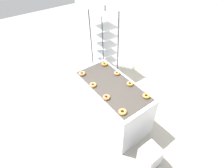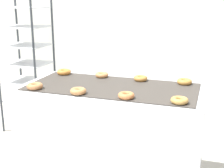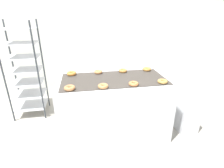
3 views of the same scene
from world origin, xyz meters
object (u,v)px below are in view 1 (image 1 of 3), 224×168
object	(u,v)px
donut_far_midright	(130,84)
fryer_machine	(112,102)
glaze_bin	(150,157)
baking_rack_cart	(105,44)
donut_near_right	(123,112)
donut_far_midleft	(117,73)
donut_near_midleft	(93,85)
donut_near_midright	(106,97)
donut_far_right	(146,96)
donut_near_left	(82,73)
donut_far_left	(105,64)

from	to	relation	value
donut_far_midright	fryer_machine	bearing A→B (deg)	-125.79
glaze_bin	baking_rack_cart	bearing A→B (deg)	159.56
donut_near_right	donut_far_midleft	size ratio (longest dim) A/B	1.06
baking_rack_cart	donut_near_midleft	bearing A→B (deg)	-42.92
glaze_bin	donut_near_midleft	world-z (taller)	donut_near_midleft
glaze_bin	donut_near_right	size ratio (longest dim) A/B	3.18
fryer_machine	glaze_bin	distance (m)	1.14
donut_near_midright	fryer_machine	bearing A→B (deg)	126.73
donut_far_midleft	donut_near_right	bearing A→B (deg)	-33.87
donut_near_midright	donut_far_midleft	world-z (taller)	same
donut_far_midleft	donut_far_midright	xyz separation A→B (m)	(0.37, -0.01, 0.00)
glaze_bin	donut_near_right	bearing A→B (deg)	-164.81
glaze_bin	donut_near_right	xyz separation A→B (m)	(-0.53, -0.14, 0.70)
donut_near_midright	glaze_bin	bearing A→B (deg)	9.68
donut_far_right	glaze_bin	bearing A→B (deg)	-33.49
donut_far_right	donut_near_midright	bearing A→B (deg)	-124.95
donut_near_midleft	donut_near_right	distance (m)	0.76
donut_near_left	donut_far_right	size ratio (longest dim) A/B	1.04
donut_near_midright	donut_far_midleft	size ratio (longest dim) A/B	1.03
donut_far_midleft	donut_far_right	world-z (taller)	donut_far_right
glaze_bin	donut_far_right	world-z (taller)	donut_far_right
donut_far_midright	baking_rack_cart	bearing A→B (deg)	159.91
donut_near_midright	donut_far_right	size ratio (longest dim) A/B	0.97
donut_far_left	donut_far_midleft	world-z (taller)	donut_far_left
donut_near_left	donut_near_right	size ratio (longest dim) A/B	1.04
fryer_machine	donut_far_midright	world-z (taller)	donut_far_midright
glaze_bin	donut_far_right	size ratio (longest dim) A/B	3.17
donut_far_left	donut_far_midright	bearing A→B (deg)	0.14
donut_near_right	baking_rack_cart	bearing A→B (deg)	151.10
baking_rack_cart	glaze_bin	world-z (taller)	baking_rack_cart
donut_near_left	donut_far_midleft	world-z (taller)	donut_near_left
donut_near_left	donut_far_left	size ratio (longest dim) A/B	0.98
fryer_machine	glaze_bin	world-z (taller)	fryer_machine
donut_near_midleft	donut_near_midright	distance (m)	0.38
glaze_bin	donut_far_left	size ratio (longest dim) A/B	3.02
fryer_machine	donut_far_midright	bearing A→B (deg)	54.21
fryer_machine	donut_near_left	xyz separation A→B (m)	(-0.57, -0.26, 0.46)
donut_near_midright	donut_near_right	size ratio (longest dim) A/B	0.97
fryer_machine	donut_far_midleft	size ratio (longest dim) A/B	12.80
donut_near_midleft	donut_far_midleft	distance (m)	0.53
donut_near_midright	donut_far_midright	xyz separation A→B (m)	(-0.01, 0.51, -0.00)
donut_far_midleft	donut_near_midright	bearing A→B (deg)	-53.95
glaze_bin	donut_far_midleft	bearing A→B (deg)	164.25
baking_rack_cart	donut_near_right	xyz separation A→B (m)	(1.92, -1.06, 0.08)
fryer_machine	donut_near_left	world-z (taller)	donut_near_left
donut_near_left	donut_near_right	bearing A→B (deg)	0.47
fryer_machine	donut_far_midleft	bearing A→B (deg)	125.37
donut_far_left	donut_far_right	world-z (taller)	donut_far_left
fryer_machine	donut_far_left	xyz separation A→B (m)	(-0.56, 0.25, 0.46)
donut_near_midleft	donut_near_left	bearing A→B (deg)	178.18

